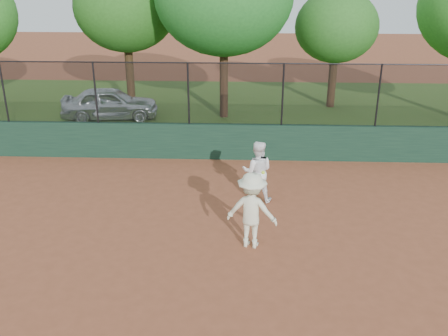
{
  "coord_description": "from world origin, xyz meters",
  "views": [
    {
      "loc": [
        1.3,
        -9.56,
        5.97
      ],
      "look_at": [
        0.8,
        2.2,
        1.2
      ],
      "focal_mm": 40.0,
      "sensor_mm": 36.0,
      "label": 1
    }
  ],
  "objects_px": {
    "player_second": "(257,171)",
    "player_main": "(252,210)",
    "tree_1": "(125,7)",
    "tree_3": "(337,27)",
    "parked_car": "(110,103)"
  },
  "relations": [
    {
      "from": "player_second",
      "to": "player_main",
      "type": "relative_size",
      "value": 0.85
    },
    {
      "from": "tree_1",
      "to": "tree_3",
      "type": "bearing_deg",
      "value": 2.35
    },
    {
      "from": "tree_1",
      "to": "tree_3",
      "type": "distance_m",
      "value": 9.13
    },
    {
      "from": "tree_3",
      "to": "player_second",
      "type": "bearing_deg",
      "value": -109.47
    },
    {
      "from": "tree_1",
      "to": "tree_3",
      "type": "height_order",
      "value": "tree_1"
    },
    {
      "from": "player_second",
      "to": "tree_3",
      "type": "bearing_deg",
      "value": -105.97
    },
    {
      "from": "tree_1",
      "to": "player_second",
      "type": "bearing_deg",
      "value": -60.24
    },
    {
      "from": "player_second",
      "to": "tree_1",
      "type": "relative_size",
      "value": 0.27
    },
    {
      "from": "player_second",
      "to": "tree_3",
      "type": "xyz_separation_m",
      "value": [
        3.55,
        10.05,
        2.69
      ]
    },
    {
      "from": "player_main",
      "to": "tree_3",
      "type": "xyz_separation_m",
      "value": [
        3.72,
        12.45,
        2.64
      ]
    },
    {
      "from": "player_second",
      "to": "player_main",
      "type": "xyz_separation_m",
      "value": [
        -0.17,
        -2.4,
        0.05
      ]
    },
    {
      "from": "tree_3",
      "to": "tree_1",
      "type": "bearing_deg",
      "value": -177.65
    },
    {
      "from": "parked_car",
      "to": "tree_3",
      "type": "bearing_deg",
      "value": -83.24
    },
    {
      "from": "parked_car",
      "to": "tree_1",
      "type": "bearing_deg",
      "value": -20.19
    },
    {
      "from": "tree_3",
      "to": "player_main",
      "type": "bearing_deg",
      "value": -106.65
    }
  ]
}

